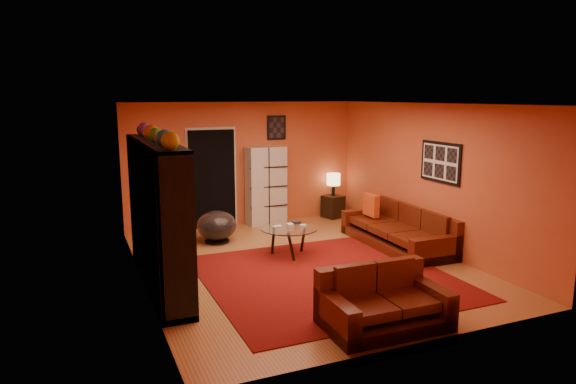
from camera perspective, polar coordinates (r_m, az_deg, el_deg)
name	(u,v)px	position (r m, az deg, el deg)	size (l,w,h in m)	color
floor	(301,264)	(8.50, 1.50, -8.04)	(6.00, 6.00, 0.00)	#9C6030
ceiling	(302,104)	(8.05, 1.59, 9.77)	(6.00, 6.00, 0.00)	white
wall_back	(244,164)	(10.95, -4.97, 3.14)	(6.00, 6.00, 0.00)	#C1502A
wall_front	(418,232)	(5.65, 14.25, -4.28)	(6.00, 6.00, 0.00)	#C1502A
wall_left	(140,198)	(7.51, -16.10, -0.69)	(6.00, 6.00, 0.00)	#C1502A
wall_right	(430,177)	(9.48, 15.45, 1.62)	(6.00, 6.00, 0.00)	#C1502A
rug	(326,277)	(7.95, 4.27, -9.38)	(3.60, 3.60, 0.01)	#5C0B0A
doorway	(212,179)	(10.76, -8.42, 1.42)	(0.95, 0.10, 2.04)	black
wall_art_right	(441,162)	(9.19, 16.60, 3.18)	(0.03, 1.00, 0.70)	black
wall_art_back	(277,128)	(11.11, -1.29, 7.17)	(0.42, 0.03, 0.52)	black
entertainment_unit	(157,214)	(7.59, -14.32, -2.42)	(0.45, 3.00, 2.10)	black
tv	(160,217)	(7.67, -13.99, -2.70)	(0.13, 0.96, 0.55)	black
sofa	(401,231)	(9.68, 12.48, -4.21)	(1.04, 2.47, 0.85)	#451309
loveseat	(381,302)	(6.39, 10.29, -11.94)	(1.48, 0.90, 0.85)	#451309
throw_pillow	(371,205)	(10.11, 9.21, -1.45)	(0.12, 0.42, 0.42)	#DC4C18
coffee_table	(289,231)	(8.81, 0.12, -4.31)	(0.98, 0.98, 0.49)	silver
storage_cabinet	(266,186)	(10.97, -2.46, 0.71)	(0.83, 0.37, 1.67)	beige
bowl_chair	(217,226)	(9.74, -7.92, -3.73)	(0.74, 0.74, 0.60)	black
side_table	(333,207)	(11.68, 5.02, -1.62)	(0.40, 0.40, 0.50)	black
table_lamp	(333,180)	(11.57, 5.07, 1.34)	(0.30, 0.30, 0.51)	black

